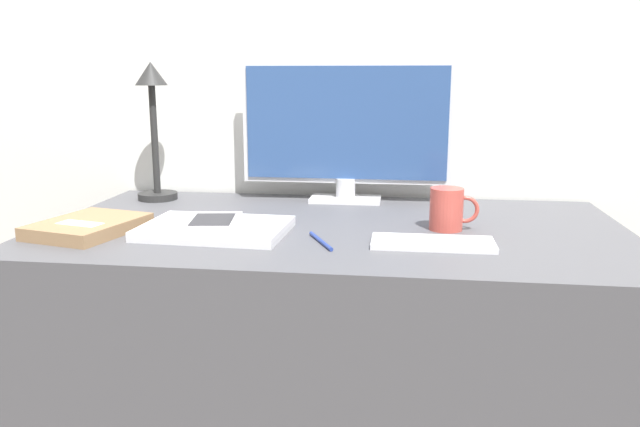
# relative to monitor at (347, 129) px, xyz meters

# --- Properties ---
(wall_back) EXTENTS (3.60, 0.05, 2.40)m
(wall_back) POSITION_rel_monitor_xyz_m (-0.00, 0.12, 0.27)
(wall_back) COLOR silver
(wall_back) RESTS_ON ground_plane
(desk) EXTENTS (1.43, 0.78, 0.72)m
(desk) POSITION_rel_monitor_xyz_m (-0.00, -0.31, -0.57)
(desk) COLOR #4C4C51
(desk) RESTS_ON ground_plane
(monitor) EXTENTS (0.61, 0.11, 0.41)m
(monitor) POSITION_rel_monitor_xyz_m (0.00, 0.00, 0.00)
(monitor) COLOR silver
(monitor) RESTS_ON desk
(keyboard) EXTENTS (0.27, 0.11, 0.01)m
(keyboard) POSITION_rel_monitor_xyz_m (0.23, -0.47, -0.21)
(keyboard) COLOR silver
(keyboard) RESTS_ON desk
(laptop) EXTENTS (0.34, 0.25, 0.02)m
(laptop) POSITION_rel_monitor_xyz_m (-0.27, -0.43, -0.20)
(laptop) COLOR silver
(laptop) RESTS_ON desk
(ereader) EXTENTS (0.15, 0.20, 0.01)m
(ereader) POSITION_rel_monitor_xyz_m (-0.28, -0.42, -0.18)
(ereader) COLOR white
(ereader) RESTS_ON laptop
(desk_lamp) EXTENTS (0.12, 0.12, 0.40)m
(desk_lamp) POSITION_rel_monitor_xyz_m (-0.57, -0.05, 0.03)
(desk_lamp) COLOR #282828
(desk_lamp) RESTS_ON desk
(notebook) EXTENTS (0.24, 0.29, 0.03)m
(notebook) POSITION_rel_monitor_xyz_m (-0.57, -0.46, -0.20)
(notebook) COLOR #93704C
(notebook) RESTS_ON desk
(coffee_mug) EXTENTS (0.12, 0.08, 0.10)m
(coffee_mug) POSITION_rel_monitor_xyz_m (0.27, -0.32, -0.16)
(coffee_mug) COLOR #B7473D
(coffee_mug) RESTS_ON desk
(pen) EXTENTS (0.07, 0.14, 0.01)m
(pen) POSITION_rel_monitor_xyz_m (-0.01, -0.48, -0.21)
(pen) COLOR navy
(pen) RESTS_ON desk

